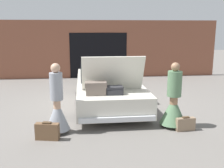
# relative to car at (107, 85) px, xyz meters

# --- Properties ---
(ground_plane) EXTENTS (40.00, 40.00, 0.00)m
(ground_plane) POSITION_rel_car_xyz_m (0.00, -0.01, -0.56)
(ground_plane) COLOR slate
(garage_wall_back) EXTENTS (12.00, 0.14, 2.80)m
(garage_wall_back) POSITION_rel_car_xyz_m (0.00, 4.55, 0.83)
(garage_wall_back) COLOR brown
(garage_wall_back) RESTS_ON ground_plane
(car) EXTENTS (1.99, 5.08, 1.71)m
(car) POSITION_rel_car_xyz_m (0.00, 0.00, 0.00)
(car) COLOR silver
(car) RESTS_ON ground_plane
(person_left) EXTENTS (0.56, 0.56, 1.65)m
(person_left) POSITION_rel_car_xyz_m (-1.40, -2.50, 0.03)
(person_left) COLOR tan
(person_left) RESTS_ON ground_plane
(person_right) EXTENTS (0.66, 0.66, 1.61)m
(person_right) POSITION_rel_car_xyz_m (1.41, -2.43, 0.01)
(person_right) COLOR #997051
(person_right) RESTS_ON ground_plane
(suitcase_beside_left_person) EXTENTS (0.54, 0.26, 0.41)m
(suitcase_beside_left_person) POSITION_rel_car_xyz_m (-1.60, -2.89, -0.37)
(suitcase_beside_left_person) COLOR brown
(suitcase_beside_left_person) RESTS_ON ground_plane
(suitcase_beside_right_person) EXTENTS (0.47, 0.17, 0.35)m
(suitcase_beside_right_person) POSITION_rel_car_xyz_m (1.62, -2.73, -0.40)
(suitcase_beside_right_person) COLOR #8C7259
(suitcase_beside_right_person) RESTS_ON ground_plane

